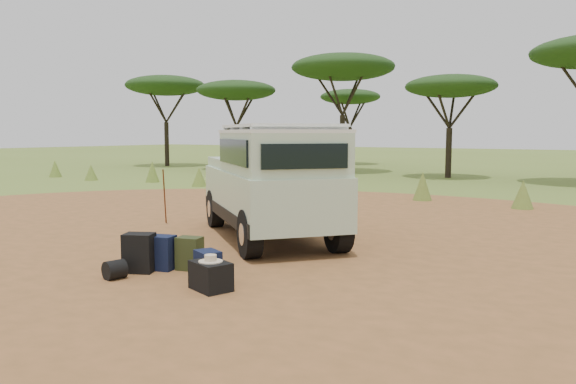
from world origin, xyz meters
The scene contains 13 objects.
ground centered at (0.00, 0.00, 0.00)m, with size 140.00×140.00×0.00m, color olive.
dirt_clearing centered at (0.00, 0.00, 0.00)m, with size 23.00×23.00×0.01m, color #9B5E32.
grass_fringe centered at (0.12, 8.67, 0.40)m, with size 36.60×1.60×0.90m.
acacia_treeline centered at (0.75, 19.81, 4.87)m, with size 46.70×13.20×6.26m.
safari_vehicle centered at (-0.35, 0.94, 1.09)m, with size 4.66×4.34×2.25m.
walking_staff centered at (-3.47, 1.15, 0.65)m, with size 0.03×0.03×1.34m, color brown.
backpack_black centered at (-0.55, -2.32, 0.30)m, with size 0.44×0.32×0.60m, color black.
backpack_navy centered at (-0.39, -2.03, 0.27)m, with size 0.41×0.29×0.53m, color #12173B.
backpack_olive centered at (-0.01, -1.80, 0.26)m, with size 0.37×0.27×0.51m, color #323B1B.
duffel_navy centered at (0.61, -2.10, 0.21)m, with size 0.38×0.28×0.43m, color #12173B.
hard_case centered at (0.99, -2.49, 0.20)m, with size 0.55×0.39×0.39m, color black.
stuff_sack centered at (-0.55, -2.79, 0.14)m, with size 0.28×0.28×0.28m, color black.
safari_hat centered at (0.99, -2.49, 0.43)m, with size 0.33×0.33×0.09m.
Camera 1 is at (5.80, -8.11, 2.09)m, focal length 35.00 mm.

